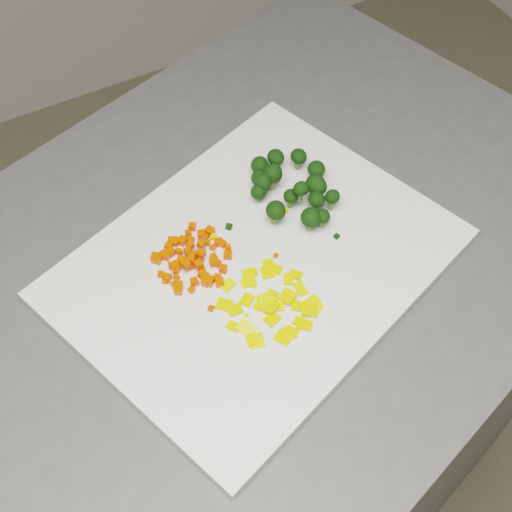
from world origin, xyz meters
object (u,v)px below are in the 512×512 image
counter_block (250,407)px  pepper_pile (267,299)px  carrot_pile (194,254)px  cutting_board (256,264)px  broccoli_pile (292,183)px

counter_block → pepper_pile: (-0.02, -0.08, 0.47)m
counter_block → carrot_pile: size_ratio=9.62×
cutting_board → broccoli_pile: bearing=37.8°
cutting_board → pepper_pile: bearing=-105.6°
broccoli_pile → pepper_pile: bearing=-129.3°
cutting_board → broccoli_pile: 0.11m
counter_block → broccoli_pile: 0.50m
pepper_pile → cutting_board: bearing=74.4°
cutting_board → pepper_pile: 0.06m
pepper_pile → broccoli_pile: bearing=50.7°
pepper_pile → counter_block: bearing=78.6°
counter_block → pepper_pile: 0.48m
carrot_pile → pepper_pile: bearing=-62.5°
counter_block → cutting_board: (-0.00, -0.02, 0.46)m
cutting_board → pepper_pile: size_ratio=3.88×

